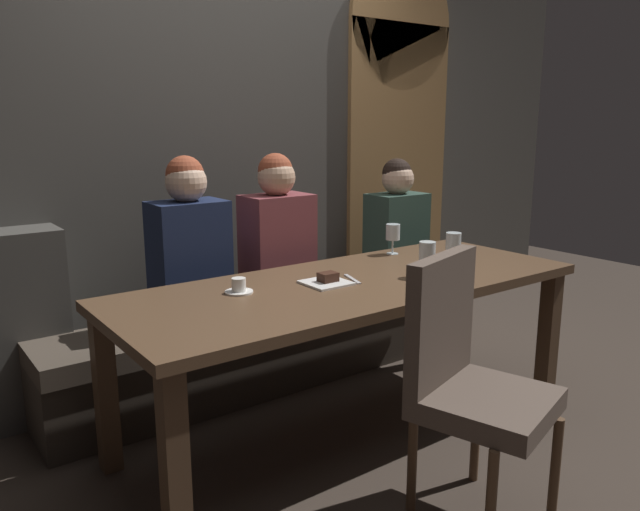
{
  "coord_description": "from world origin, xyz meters",
  "views": [
    {
      "loc": [
        -1.73,
        -2.09,
        1.45
      ],
      "look_at": [
        -0.08,
        0.15,
        0.84
      ],
      "focal_mm": 34.69,
      "sensor_mm": 36.0,
      "label": 1
    }
  ],
  "objects_px": {
    "wine_glass_center_front": "(427,252)",
    "espresso_cup": "(239,287)",
    "chair_near_side": "(467,372)",
    "diner_bearded": "(277,235)",
    "diner_redhead": "(189,246)",
    "dining_table": "(352,299)",
    "diner_far_end": "(397,223)",
    "dessert_plate": "(327,281)",
    "fork_on_table": "(352,279)",
    "banquette_bench": "(272,343)",
    "wine_glass_far_left": "(393,233)",
    "wine_glass_near_left": "(453,243)"
  },
  "relations": [
    {
      "from": "chair_near_side",
      "to": "wine_glass_far_left",
      "type": "bearing_deg",
      "value": 60.26
    },
    {
      "from": "wine_glass_near_left",
      "to": "espresso_cup",
      "type": "bearing_deg",
      "value": 170.5
    },
    {
      "from": "chair_near_side",
      "to": "wine_glass_far_left",
      "type": "xyz_separation_m",
      "value": [
        0.59,
        1.03,
        0.3
      ]
    },
    {
      "from": "diner_bearded",
      "to": "wine_glass_center_front",
      "type": "height_order",
      "value": "diner_bearded"
    },
    {
      "from": "diner_bearded",
      "to": "diner_far_end",
      "type": "xyz_separation_m",
      "value": [
        0.93,
        0.05,
        -0.03
      ]
    },
    {
      "from": "dining_table",
      "to": "banquette_bench",
      "type": "bearing_deg",
      "value": 90.0
    },
    {
      "from": "diner_bearded",
      "to": "wine_glass_near_left",
      "type": "distance_m",
      "value": 0.93
    },
    {
      "from": "wine_glass_center_front",
      "to": "espresso_cup",
      "type": "height_order",
      "value": "wine_glass_center_front"
    },
    {
      "from": "diner_redhead",
      "to": "dessert_plate",
      "type": "height_order",
      "value": "diner_redhead"
    },
    {
      "from": "diner_bearded",
      "to": "chair_near_side",
      "type": "bearing_deg",
      "value": -93.49
    },
    {
      "from": "diner_far_end",
      "to": "dessert_plate",
      "type": "relative_size",
      "value": 4.05
    },
    {
      "from": "banquette_bench",
      "to": "dessert_plate",
      "type": "distance_m",
      "value": 0.86
    },
    {
      "from": "chair_near_side",
      "to": "wine_glass_far_left",
      "type": "height_order",
      "value": "chair_near_side"
    },
    {
      "from": "dining_table",
      "to": "diner_redhead",
      "type": "bearing_deg",
      "value": 125.18
    },
    {
      "from": "diner_redhead",
      "to": "fork_on_table",
      "type": "xyz_separation_m",
      "value": [
        0.49,
        -0.67,
        -0.1
      ]
    },
    {
      "from": "diner_redhead",
      "to": "dining_table",
      "type": "bearing_deg",
      "value": -54.82
    },
    {
      "from": "wine_glass_far_left",
      "to": "diner_far_end",
      "type": "bearing_deg",
      "value": 44.65
    },
    {
      "from": "diner_far_end",
      "to": "fork_on_table",
      "type": "xyz_separation_m",
      "value": [
        -0.95,
        -0.71,
        -0.07
      ]
    },
    {
      "from": "espresso_cup",
      "to": "wine_glass_near_left",
      "type": "bearing_deg",
      "value": -9.5
    },
    {
      "from": "diner_redhead",
      "to": "diner_far_end",
      "type": "xyz_separation_m",
      "value": [
        1.44,
        0.04,
        -0.03
      ]
    },
    {
      "from": "diner_redhead",
      "to": "dessert_plate",
      "type": "bearing_deg",
      "value": -61.73
    },
    {
      "from": "banquette_bench",
      "to": "wine_glass_center_front",
      "type": "bearing_deg",
      "value": -68.95
    },
    {
      "from": "dining_table",
      "to": "espresso_cup",
      "type": "height_order",
      "value": "espresso_cup"
    },
    {
      "from": "espresso_cup",
      "to": "wine_glass_center_front",
      "type": "bearing_deg",
      "value": -17.98
    },
    {
      "from": "wine_glass_far_left",
      "to": "dessert_plate",
      "type": "relative_size",
      "value": 0.86
    },
    {
      "from": "dining_table",
      "to": "dessert_plate",
      "type": "height_order",
      "value": "dessert_plate"
    },
    {
      "from": "wine_glass_center_front",
      "to": "fork_on_table",
      "type": "xyz_separation_m",
      "value": [
        -0.32,
        0.16,
        -0.11
      ]
    },
    {
      "from": "chair_near_side",
      "to": "dining_table",
      "type": "bearing_deg",
      "value": 85.46
    },
    {
      "from": "banquette_bench",
      "to": "chair_near_side",
      "type": "bearing_deg",
      "value": -92.31
    },
    {
      "from": "banquette_bench",
      "to": "fork_on_table",
      "type": "relative_size",
      "value": 14.71
    },
    {
      "from": "chair_near_side",
      "to": "dessert_plate",
      "type": "relative_size",
      "value": 5.16
    },
    {
      "from": "wine_glass_center_front",
      "to": "espresso_cup",
      "type": "distance_m",
      "value": 0.89
    },
    {
      "from": "diner_bearded",
      "to": "espresso_cup",
      "type": "bearing_deg",
      "value": -134.77
    },
    {
      "from": "dining_table",
      "to": "dessert_plate",
      "type": "relative_size",
      "value": 11.58
    },
    {
      "from": "dessert_plate",
      "to": "fork_on_table",
      "type": "relative_size",
      "value": 1.12
    },
    {
      "from": "banquette_bench",
      "to": "wine_glass_far_left",
      "type": "xyz_separation_m",
      "value": [
        0.53,
        -0.39,
        0.63
      ]
    },
    {
      "from": "wine_glass_near_left",
      "to": "espresso_cup",
      "type": "xyz_separation_m",
      "value": [
        -1.11,
        0.19,
        -0.09
      ]
    },
    {
      "from": "banquette_bench",
      "to": "diner_bearded",
      "type": "bearing_deg",
      "value": -43.85
    },
    {
      "from": "banquette_bench",
      "to": "wine_glass_far_left",
      "type": "distance_m",
      "value": 0.91
    },
    {
      "from": "wine_glass_far_left",
      "to": "dessert_plate",
      "type": "bearing_deg",
      "value": -156.67
    },
    {
      "from": "chair_near_side",
      "to": "wine_glass_center_front",
      "type": "distance_m",
      "value": 0.76
    },
    {
      "from": "wine_glass_near_left",
      "to": "dessert_plate",
      "type": "bearing_deg",
      "value": 173.44
    },
    {
      "from": "wine_glass_center_front",
      "to": "diner_bearded",
      "type": "bearing_deg",
      "value": 109.98
    },
    {
      "from": "dining_table",
      "to": "chair_near_side",
      "type": "relative_size",
      "value": 2.24
    },
    {
      "from": "chair_near_side",
      "to": "diner_bearded",
      "type": "relative_size",
      "value": 1.18
    },
    {
      "from": "chair_near_side",
      "to": "diner_far_end",
      "type": "relative_size",
      "value": 1.27
    },
    {
      "from": "espresso_cup",
      "to": "fork_on_table",
      "type": "height_order",
      "value": "espresso_cup"
    },
    {
      "from": "banquette_bench",
      "to": "diner_far_end",
      "type": "relative_size",
      "value": 3.25
    },
    {
      "from": "dining_table",
      "to": "chair_near_side",
      "type": "xyz_separation_m",
      "value": [
        -0.06,
        -0.72,
        -0.09
      ]
    },
    {
      "from": "diner_far_end",
      "to": "fork_on_table",
      "type": "height_order",
      "value": "diner_far_end"
    }
  ]
}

